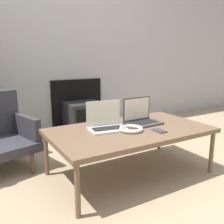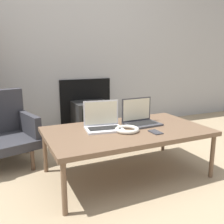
{
  "view_description": "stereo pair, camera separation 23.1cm",
  "coord_description": "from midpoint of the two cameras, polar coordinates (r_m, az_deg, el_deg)",
  "views": [
    {
      "loc": [
        -1.14,
        -1.32,
        0.99
      ],
      "look_at": [
        0.0,
        0.63,
        0.49
      ],
      "focal_mm": 40.0,
      "sensor_mm": 36.0,
      "label": 1
    },
    {
      "loc": [
        -0.94,
        -1.42,
        0.99
      ],
      "look_at": [
        0.0,
        0.63,
        0.49
      ],
      "focal_mm": 40.0,
      "sensor_mm": 36.0,
      "label": 2
    }
  ],
  "objects": [
    {
      "name": "headphones",
      "position": [
        2.01,
        6.77,
        -4.04
      ],
      "size": [
        0.19,
        0.19,
        0.03
      ],
      "color": "beige",
      "rests_on": "table"
    },
    {
      "name": "laptop_right",
      "position": [
        2.23,
        9.39,
        -1.47
      ],
      "size": [
        0.31,
        0.23,
        0.23
      ],
      "rotation": [
        0.0,
        0.0,
        0.05
      ],
      "color": "#38383D",
      "rests_on": "table"
    },
    {
      "name": "ground_plane",
      "position": [
        1.98,
        11.47,
        -17.66
      ],
      "size": [
        14.0,
        14.0,
        0.0
      ],
      "primitive_type": "plane",
      "color": "#998466"
    },
    {
      "name": "wall_back",
      "position": [
        3.4,
        -7.0,
        17.5
      ],
      "size": [
        7.0,
        0.08,
        2.6
      ],
      "color": "#999999",
      "rests_on": "ground_plane"
    },
    {
      "name": "armchair",
      "position": [
        2.51,
        -21.96,
        -3.39
      ],
      "size": [
        0.66,
        0.67,
        0.68
      ],
      "rotation": [
        0.0,
        0.0,
        0.26
      ],
      "color": "#2D2D33",
      "rests_on": "ground_plane"
    },
    {
      "name": "table",
      "position": [
        2.08,
        6.64,
        -4.71
      ],
      "size": [
        1.32,
        0.75,
        0.4
      ],
      "color": "brown",
      "rests_on": "ground_plane"
    },
    {
      "name": "phone",
      "position": [
        2.02,
        13.17,
        -4.55
      ],
      "size": [
        0.07,
        0.12,
        0.01
      ],
      "color": "#333338",
      "rests_on": "table"
    },
    {
      "name": "tv",
      "position": [
        3.3,
        -2.77,
        -1.21
      ],
      "size": [
        0.45,
        0.4,
        0.41
      ],
      "color": "black",
      "rests_on": "ground_plane"
    },
    {
      "name": "laptop_left",
      "position": [
        2.06,
        1.11,
        -2.49
      ],
      "size": [
        0.33,
        0.25,
        0.23
      ],
      "rotation": [
        0.0,
        0.0,
        -0.15
      ],
      "color": "silver",
      "rests_on": "table"
    }
  ]
}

